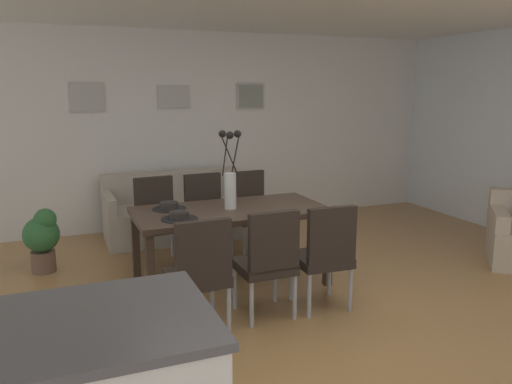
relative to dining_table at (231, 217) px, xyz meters
name	(u,v)px	position (x,y,z in m)	size (l,w,h in m)	color
ground_plane	(301,316)	(0.29, -0.92, -0.66)	(9.00, 9.00, 0.00)	#A87A47
back_wall_panel	(194,130)	(0.29, 2.33, 0.64)	(9.00, 0.10, 2.60)	silver
dining_table	(231,217)	(0.00, 0.00, 0.00)	(1.80, 0.90, 0.74)	#3D2D23
dining_chair_near_left	(200,269)	(-0.55, -0.87, -0.15)	(0.46, 0.46, 0.92)	black
dining_chair_near_right	(157,216)	(-0.53, 0.87, -0.15)	(0.47, 0.47, 0.92)	black
dining_chair_far_left	(268,258)	(0.03, -0.83, -0.15)	(0.45, 0.45, 0.92)	black
dining_chair_far_right	(206,211)	(0.02, 0.88, -0.15)	(0.46, 0.46, 0.92)	black
dining_chair_mid_left	(325,252)	(0.54, -0.86, -0.15)	(0.46, 0.46, 0.92)	black
dining_chair_mid_right	(251,208)	(0.54, 0.86, -0.15)	(0.46, 0.46, 0.92)	black
centerpiece_vase	(230,179)	(0.00, 0.00, 0.36)	(0.21, 0.23, 0.73)	silver
placemat_near_left	(179,219)	(-0.54, -0.20, 0.08)	(0.32, 0.32, 0.01)	black
bowl_near_left	(179,215)	(-0.54, -0.20, 0.12)	(0.17, 0.17, 0.07)	#2D2826
placemat_near_right	(169,209)	(-0.54, 0.20, 0.08)	(0.32, 0.32, 0.01)	black
bowl_near_right	(169,205)	(-0.54, 0.20, 0.12)	(0.17, 0.17, 0.07)	#2D2826
sofa	(177,214)	(-0.11, 1.78, -0.38)	(1.77, 0.84, 0.80)	#B2A899
framed_picture_left	(87,97)	(-1.09, 2.26, 1.09)	(0.41, 0.03, 0.36)	#B2ADA3
framed_picture_center	(174,97)	(0.00, 2.26, 1.09)	(0.42, 0.03, 0.30)	#B2ADA3
framed_picture_right	(251,96)	(1.09, 2.26, 1.09)	(0.41, 0.03, 0.36)	#B2ADA3
potted_plant	(42,237)	(-1.68, 0.99, -0.29)	(0.36, 0.36, 0.67)	brown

